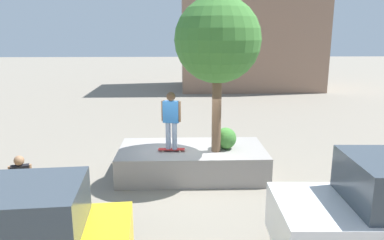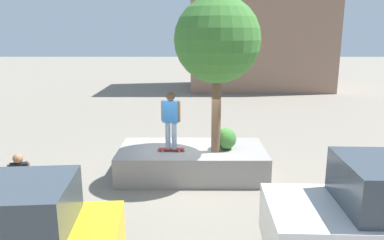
% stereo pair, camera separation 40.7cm
% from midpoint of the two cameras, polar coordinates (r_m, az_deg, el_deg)
% --- Properties ---
extents(ground_plane, '(120.00, 120.00, 0.00)m').
position_cam_midpoint_polar(ground_plane, '(11.67, -0.21, -8.81)').
color(ground_plane, gray).
extents(planter_ledge, '(4.54, 2.37, 0.87)m').
position_cam_midpoint_polar(planter_ledge, '(11.76, 1.00, -6.36)').
color(planter_ledge, gray).
rests_on(planter_ledge, ground).
extents(plaza_tree, '(2.47, 2.47, 4.56)m').
position_cam_midpoint_polar(plaza_tree, '(10.78, 5.02, 12.04)').
color(plaza_tree, brown).
rests_on(plaza_tree, planter_ledge).
extents(boxwood_shrub, '(0.66, 0.66, 0.66)m').
position_cam_midpoint_polar(boxwood_shrub, '(11.50, 6.21, -2.87)').
color(boxwood_shrub, '#3D7A33').
rests_on(boxwood_shrub, planter_ledge).
extents(skateboard, '(0.81, 0.24, 0.07)m').
position_cam_midpoint_polar(skateboard, '(11.32, -2.18, -4.51)').
color(skateboard, '#A51E1E').
rests_on(skateboard, planter_ledge).
extents(skateboarder, '(0.58, 0.30, 1.75)m').
position_cam_midpoint_polar(skateboarder, '(11.05, -2.23, 0.56)').
color(skateboarder, '#8C9EB7').
rests_on(skateboarder, skateboard).
extents(passerby_with_bag, '(0.51, 0.29, 1.55)m').
position_cam_midpoint_polar(passerby_with_bag, '(10.02, -23.85, -8.32)').
color(passerby_with_bag, navy).
rests_on(passerby_with_bag, ground).
extents(plaza_lowrise_south, '(10.75, 6.81, 12.59)m').
position_cam_midpoint_polar(plaza_lowrise_south, '(30.89, 10.67, 16.57)').
color(plaza_lowrise_south, '#8C6B56').
rests_on(plaza_lowrise_south, ground).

